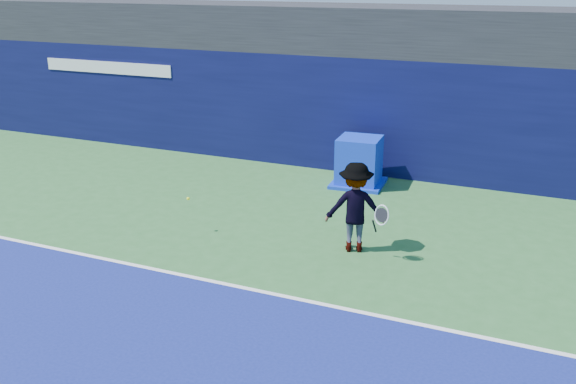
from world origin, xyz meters
name	(u,v)px	position (x,y,z in m)	size (l,w,h in m)	color
ground	(66,368)	(0.00, 0.00, 0.00)	(80.00, 80.00, 0.00)	#2D642F
baseline	(186,276)	(0.00, 3.00, 0.01)	(24.00, 0.10, 0.01)	white
stadium_band	(347,28)	(0.00, 11.50, 3.60)	(36.00, 3.00, 1.20)	black
back_wall_assembly	(333,111)	(0.00, 10.50, 1.50)	(36.00, 1.03, 3.00)	#090B35
equipment_cart	(359,163)	(1.19, 9.12, 0.55)	(1.35, 1.35, 1.20)	#0E2AC6
tennis_player	(355,207)	(2.32, 5.26, 0.86)	(1.38, 0.97, 1.73)	silver
tennis_ball	(188,199)	(-1.00, 4.74, 0.73)	(0.06, 0.06, 0.06)	yellow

